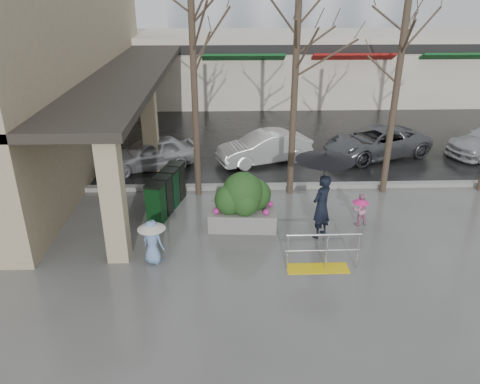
{
  "coord_description": "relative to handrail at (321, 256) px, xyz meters",
  "views": [
    {
      "loc": [
        -1.04,
        -11.33,
        6.77
      ],
      "look_at": [
        -0.64,
        0.81,
        1.3
      ],
      "focal_mm": 35.0,
      "sensor_mm": 36.0,
      "label": 1
    }
  ],
  "objects": [
    {
      "name": "tree_mideast",
      "position": [
        3.14,
        4.8,
        4.48
      ],
      "size": [
        3.2,
        3.2,
        6.5
      ],
      "color": "#382B21",
      "rests_on": "ground"
    },
    {
      "name": "car_c",
      "position": [
        3.94,
        8.41,
        0.25
      ],
      "size": [
        4.97,
        3.5,
        1.26
      ],
      "primitive_type": "imported",
      "rotation": [
        0.0,
        0.0,
        -1.23
      ],
      "color": "#55595C",
      "rests_on": "ground"
    },
    {
      "name": "curb",
      "position": [
        -1.36,
        5.2,
        -0.3
      ],
      "size": [
        120.0,
        0.3,
        0.15
      ],
      "primitive_type": "cube",
      "color": "gray",
      "rests_on": "ground"
    },
    {
      "name": "street_asphalt",
      "position": [
        -1.36,
        23.2,
        -0.37
      ],
      "size": [
        120.0,
        36.0,
        0.01
      ],
      "primitive_type": "cube",
      "color": "black",
      "rests_on": "ground"
    },
    {
      "name": "ground",
      "position": [
        -1.36,
        1.2,
        -0.38
      ],
      "size": [
        120.0,
        120.0,
        0.0
      ],
      "primitive_type": "plane",
      "color": "#51514F",
      "rests_on": "ground"
    },
    {
      "name": "planter",
      "position": [
        -1.9,
        2.36,
        0.46
      ],
      "size": [
        2.07,
        1.2,
        1.75
      ],
      "rotation": [
        0.0,
        0.0,
        -0.07
      ],
      "color": "slate",
      "rests_on": "ground"
    },
    {
      "name": "woman",
      "position": [
        0.3,
        1.72,
        1.24
      ],
      "size": [
        1.65,
        1.65,
        2.57
      ],
      "rotation": [
        0.0,
        0.0,
        3.91
      ],
      "color": "black",
      "rests_on": "ground"
    },
    {
      "name": "pillar_front",
      "position": [
        -5.26,
        0.7,
        1.37
      ],
      "size": [
        0.55,
        0.55,
        3.5
      ],
      "primitive_type": "cube",
      "color": "tan",
      "rests_on": "ground"
    },
    {
      "name": "pillar_back",
      "position": [
        -5.26,
        7.2,
        1.37
      ],
      "size": [
        0.55,
        0.55,
        3.5
      ],
      "primitive_type": "cube",
      "color": "tan",
      "rests_on": "ground"
    },
    {
      "name": "tree_west",
      "position": [
        -3.36,
        4.8,
        4.71
      ],
      "size": [
        3.2,
        3.2,
        6.8
      ],
      "color": "#382B21",
      "rests_on": "ground"
    },
    {
      "name": "canopy_slab",
      "position": [
        -6.16,
        9.2,
        3.25
      ],
      "size": [
        2.8,
        18.0,
        0.25
      ],
      "primitive_type": "cube",
      "color": "#2D2823",
      "rests_on": "pillar_front"
    },
    {
      "name": "car_a",
      "position": [
        -5.35,
        7.37,
        0.25
      ],
      "size": [
        3.99,
        2.72,
        1.26
      ],
      "primitive_type": "imported",
      "rotation": [
        0.0,
        0.0,
        -1.2
      ],
      "color": "#AFAFB4",
      "rests_on": "ground"
    },
    {
      "name": "child_blue",
      "position": [
        -4.32,
        0.46,
        0.36
      ],
      "size": [
        0.73,
        0.73,
        1.23
      ],
      "rotation": [
        0.0,
        0.0,
        2.69
      ],
      "color": "#6C8DC0",
      "rests_on": "ground"
    },
    {
      "name": "child_pink",
      "position": [
        1.64,
        2.4,
        0.18
      ],
      "size": [
        0.56,
        0.51,
        0.99
      ],
      "rotation": [
        0.0,
        0.0,
        3.4
      ],
      "color": "pink",
      "rests_on": "ground"
    },
    {
      "name": "near_building",
      "position": [
        -10.36,
        9.2,
        3.62
      ],
      "size": [
        6.0,
        18.0,
        8.0
      ],
      "primitive_type": "cube",
      "color": "tan",
      "rests_on": "ground"
    },
    {
      "name": "news_boxes",
      "position": [
        -4.31,
        3.61,
        0.26
      ],
      "size": [
        1.08,
        2.33,
        1.27
      ],
      "rotation": [
        0.0,
        0.0,
        -0.26
      ],
      "color": "#0C3413",
      "rests_on": "ground"
    },
    {
      "name": "tree_midwest",
      "position": [
        -0.16,
        4.8,
        4.86
      ],
      "size": [
        3.2,
        3.2,
        7.0
      ],
      "color": "#382B21",
      "rests_on": "ground"
    },
    {
      "name": "storefront_row",
      "position": [
        0.64,
        19.17,
        1.64
      ],
      "size": [
        34.0,
        6.74,
        4.0
      ],
      "color": "beige",
      "rests_on": "ground"
    },
    {
      "name": "handrail",
      "position": [
        0.0,
        0.0,
        0.0
      ],
      "size": [
        1.9,
        0.5,
        1.03
      ],
      "color": "yellow",
      "rests_on": "ground"
    },
    {
      "name": "car_b",
      "position": [
        -0.82,
        7.86,
        0.25
      ],
      "size": [
        4.05,
        2.57,
        1.26
      ],
      "primitive_type": "imported",
      "rotation": [
        0.0,
        0.0,
        -1.22
      ],
      "color": "silver",
      "rests_on": "ground"
    }
  ]
}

